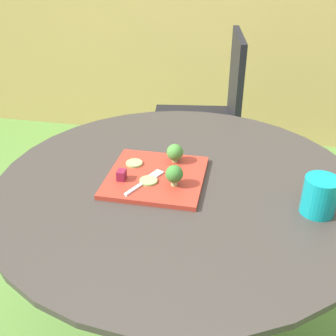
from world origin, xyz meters
The scene contains 11 objects.
bamboo_fence centered at (0.00, 1.80, 0.61)m, with size 8.00×0.08×1.22m, color tan.
patio_table centered at (0.00, 0.00, 0.50)m, with size 1.07×1.07×0.70m.
patio_chair centered at (-0.01, 1.02, 0.53)m, with size 0.50×0.50×0.90m.
salad_plate centered at (-0.07, 0.00, 0.71)m, with size 0.28×0.28×0.01m, color #AD3323.
drinking_glass centered at (0.37, -0.07, 0.74)m, with size 0.09×0.09×0.10m.
fork centered at (-0.09, -0.04, 0.72)m, with size 0.08×0.15×0.00m.
broccoli_floret_0 centered at (-0.01, -0.04, 0.75)m, with size 0.05×0.05×0.06m.
broccoli_floret_1 centered at (-0.03, 0.09, 0.75)m, with size 0.05×0.05×0.06m.
cucumber_slice_0 centered at (-0.15, 0.05, 0.72)m, with size 0.05×0.05×0.01m, color #8EB766.
cucumber_slice_1 centered at (-0.08, -0.04, 0.72)m, with size 0.05×0.05×0.01m, color #8EB766.
beet_chunk_0 centered at (-0.16, -0.04, 0.73)m, with size 0.03×0.02×0.03m, color maroon.
Camera 1 is at (0.17, -1.00, 1.33)m, focal length 44.08 mm.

